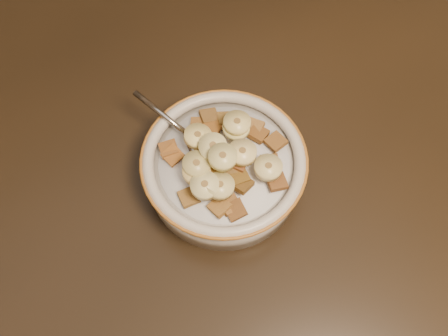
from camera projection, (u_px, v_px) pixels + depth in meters
floor at (173, 308)px, 1.32m from camera, size 4.00×4.50×0.10m
table at (116, 185)px, 0.62m from camera, size 1.42×0.92×0.04m
cereal_bowl at (224, 171)px, 0.58m from camera, size 0.18×0.18×0.04m
milk at (224, 163)px, 0.57m from camera, size 0.15×0.15×0.00m
spoon at (204, 147)px, 0.57m from camera, size 0.04×0.05×0.01m
cereal_square_0 at (219, 170)px, 0.54m from camera, size 0.02×0.02×0.01m
cereal_square_1 at (228, 182)px, 0.54m from camera, size 0.02×0.02×0.01m
cereal_square_2 at (173, 155)px, 0.56m from camera, size 0.02×0.02×0.01m
cereal_square_3 at (169, 149)px, 0.56m from camera, size 0.03×0.03×0.01m
cereal_square_4 at (269, 163)px, 0.55m from camera, size 0.03×0.03×0.01m
cereal_square_5 at (209, 116)px, 0.58m from camera, size 0.03×0.03×0.01m
cereal_square_6 at (203, 158)px, 0.55m from camera, size 0.03×0.03×0.01m
cereal_square_7 at (230, 205)px, 0.54m from camera, size 0.02×0.02×0.01m
cereal_square_8 at (239, 176)px, 0.54m from camera, size 0.02×0.02×0.01m
cereal_square_9 at (254, 127)px, 0.58m from camera, size 0.03×0.03×0.01m
cereal_square_10 at (227, 121)px, 0.58m from camera, size 0.03×0.03×0.01m
cereal_square_11 at (199, 125)px, 0.58m from camera, size 0.03×0.03×0.01m
cereal_square_12 at (203, 136)px, 0.56m from camera, size 0.03×0.03×0.01m
cereal_square_13 at (226, 119)px, 0.58m from camera, size 0.03×0.03×0.01m
cereal_square_14 at (202, 143)px, 0.56m from camera, size 0.02×0.02×0.01m
cereal_square_15 at (221, 178)px, 0.54m from camera, size 0.03×0.03×0.01m
cereal_square_16 at (238, 161)px, 0.54m from camera, size 0.03×0.03×0.01m
cereal_square_17 at (258, 134)px, 0.57m from camera, size 0.03×0.03×0.01m
cereal_square_18 at (236, 210)px, 0.53m from camera, size 0.02×0.02×0.01m
cereal_square_19 at (277, 182)px, 0.54m from camera, size 0.03×0.03×0.01m
cereal_square_20 at (242, 184)px, 0.54m from camera, size 0.03×0.02×0.01m
cereal_square_21 at (228, 176)px, 0.54m from camera, size 0.03×0.03×0.01m
cereal_square_22 at (189, 197)px, 0.54m from camera, size 0.02×0.02×0.01m
cereal_square_23 at (220, 206)px, 0.53m from camera, size 0.02×0.02×0.01m
cereal_square_24 at (212, 127)px, 0.58m from camera, size 0.03×0.03×0.01m
cereal_square_25 at (212, 146)px, 0.55m from camera, size 0.02×0.02×0.01m
cereal_square_26 at (196, 175)px, 0.54m from camera, size 0.02×0.02×0.01m
cereal_square_27 at (276, 142)px, 0.57m from camera, size 0.02×0.02×0.01m
banana_slice_0 at (198, 136)px, 0.55m from camera, size 0.04×0.04×0.02m
banana_slice_1 at (242, 152)px, 0.53m from camera, size 0.04×0.04×0.01m
banana_slice_2 at (237, 123)px, 0.56m from camera, size 0.03×0.03×0.01m
banana_slice_3 at (197, 172)px, 0.53m from camera, size 0.03×0.03×0.01m
banana_slice_4 at (197, 165)px, 0.53m from camera, size 0.04×0.04×0.01m
banana_slice_5 at (223, 157)px, 0.53m from camera, size 0.04×0.04×0.01m
banana_slice_6 at (236, 127)px, 0.56m from camera, size 0.04×0.04×0.01m
banana_slice_7 at (220, 186)px, 0.53m from camera, size 0.04×0.04×0.01m
banana_slice_8 at (205, 186)px, 0.52m from camera, size 0.04×0.04×0.01m
banana_slice_9 at (213, 147)px, 0.54m from camera, size 0.04×0.04×0.02m
banana_slice_10 at (268, 168)px, 0.54m from camera, size 0.04×0.04×0.01m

